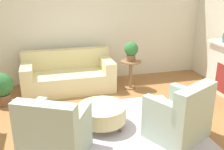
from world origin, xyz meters
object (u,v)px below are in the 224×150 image
(couch, at_px, (68,76))
(armchair_right, at_px, (180,117))
(armchair_left, at_px, (54,135))
(potted_plant_on_side_table, at_px, (131,50))
(potted_plant_floor, at_px, (1,87))
(side_table, at_px, (131,70))
(ottoman_table, at_px, (102,113))

(couch, height_order, armchair_right, armchair_right)
(couch, relative_size, armchair_left, 1.85)
(couch, xyz_separation_m, armchair_left, (-0.44, -2.43, 0.05))
(armchair_left, bearing_deg, armchair_right, 0.00)
(armchair_left, bearing_deg, potted_plant_on_side_table, 49.65)
(couch, distance_m, potted_plant_floor, 1.43)
(potted_plant_on_side_table, bearing_deg, side_table, 0.00)
(armchair_left, xyz_separation_m, potted_plant_floor, (-0.91, 1.98, 0.01))
(armchair_left, height_order, side_table, armchair_left)
(couch, distance_m, ottoman_table, 1.84)
(side_table, xyz_separation_m, potted_plant_floor, (-2.72, -0.15, -0.07))
(armchair_right, relative_size, potted_plant_floor, 1.63)
(armchair_right, height_order, ottoman_table, armchair_right)
(armchair_right, height_order, side_table, armchair_right)
(armchair_right, xyz_separation_m, potted_plant_floor, (-2.79, 1.98, 0.01))
(armchair_left, bearing_deg, side_table, 49.65)
(potted_plant_floor, bearing_deg, couch, 18.56)
(couch, xyz_separation_m, potted_plant_floor, (-1.35, -0.45, 0.05))
(side_table, relative_size, potted_plant_on_side_table, 1.53)
(potted_plant_on_side_table, bearing_deg, armchair_right, -88.00)
(armchair_right, height_order, potted_plant_floor, armchair_right)
(side_table, height_order, potted_plant_floor, side_table)
(side_table, bearing_deg, potted_plant_on_side_table, 0.00)
(potted_plant_on_side_table, bearing_deg, potted_plant_floor, -176.83)
(potted_plant_on_side_table, relative_size, potted_plant_floor, 0.65)
(armchair_right, distance_m, potted_plant_on_side_table, 2.20)
(potted_plant_on_side_table, height_order, potted_plant_floor, potted_plant_on_side_table)
(armchair_left, height_order, potted_plant_floor, armchair_left)
(armchair_left, bearing_deg, couch, 79.71)
(side_table, relative_size, potted_plant_floor, 1.00)
(armchair_right, distance_m, potted_plant_floor, 3.42)
(ottoman_table, bearing_deg, armchair_left, -141.83)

